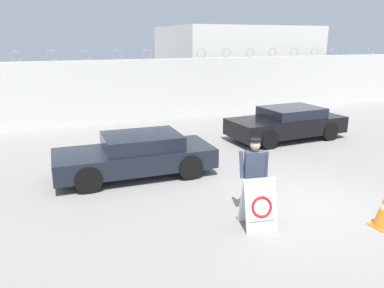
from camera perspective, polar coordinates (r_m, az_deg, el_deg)
The scene contains 8 objects.
ground_plane at distance 9.37m, azimuth 17.22°, elevation -9.19°, with size 90.00×90.00×0.00m, color gray.
perimeter_wall at distance 18.62m, azimuth -4.63°, elevation 8.38°, with size 36.00×0.30×3.35m.
building_block at distance 25.41m, azimuth 6.62°, elevation 12.18°, with size 8.94×6.87×4.57m.
barricade_sign at distance 7.97m, azimuth 10.17°, elevation -8.97°, with size 0.78×0.75×1.09m.
security_guard at distance 8.45m, azimuth 9.41°, elevation -4.31°, with size 0.61×0.53×1.74m.
traffic_cone_near at distance 8.90m, azimuth 27.23°, elevation -8.84°, with size 0.42×0.42×0.81m.
parked_car_front_coupe at distance 10.88m, azimuth -8.48°, elevation -1.59°, with size 4.54×2.03×1.21m.
parked_car_rear_sedan at distance 15.17m, azimuth 14.28°, elevation 3.13°, with size 4.69×2.13×1.25m.
Camera 1 is at (-5.60, -6.45, 3.84)m, focal length 35.00 mm.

